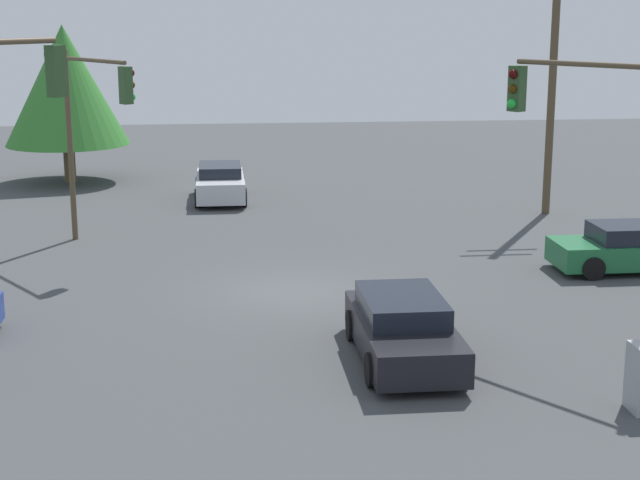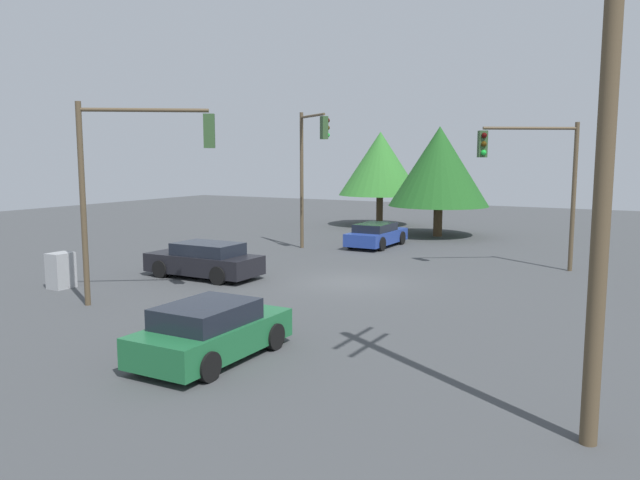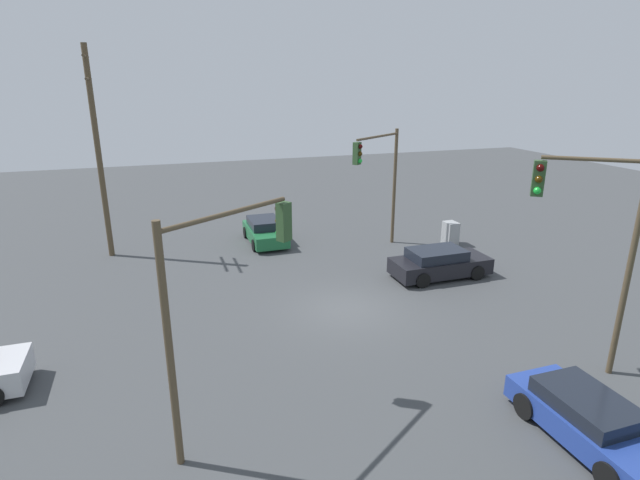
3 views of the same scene
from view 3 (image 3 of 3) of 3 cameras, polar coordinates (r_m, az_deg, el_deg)
The scene contains 9 objects.
ground_plane at distance 20.16m, azimuth 2.94°, elevation -7.92°, with size 80.00×80.00×0.00m, color #424447.
sedan_dark at distance 23.74m, azimuth 13.48°, elevation -2.59°, with size 1.99×4.54×1.37m.
sedan_green at distance 28.18m, azimuth -6.30°, elevation 1.00°, with size 4.03×1.97×1.34m.
sedan_blue at distance 14.89m, azimuth 28.46°, elevation -17.71°, with size 4.33×1.90×1.24m.
traffic_signal_main at distance 12.18m, azimuth -11.21°, elevation -4.70°, with size 2.44×3.53×6.02m.
traffic_signal_cross at distance 16.63m, azimuth 28.94°, elevation 1.15°, with size 1.98×2.52×6.86m.
traffic_signal_aux at distance 26.10m, azimuth 6.97°, elevation 7.96°, with size 2.58×3.51×6.31m.
utility_pole_tall at distance 27.13m, azimuth -24.04°, elevation 9.42°, with size 2.20×0.28×10.40m.
electrical_cabinet at distance 28.63m, azimuth 14.68°, elevation 0.75°, with size 0.83×0.66×1.27m, color #9EA0A3.
Camera 3 is at (16.85, -6.79, 8.74)m, focal length 28.00 mm.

